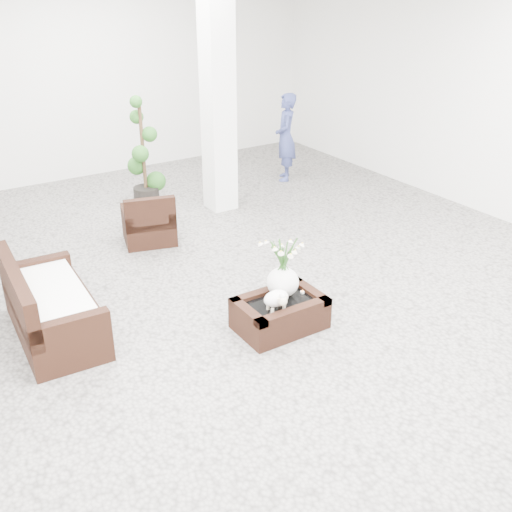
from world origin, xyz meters
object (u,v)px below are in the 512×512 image
coffee_table (280,315)px  topiary (143,152)px  armchair (148,217)px  loveseat (52,299)px

coffee_table → topiary: size_ratio=0.53×
armchair → topiary: topiary is taller
topiary → loveseat: bearing=-127.3°
armchair → topiary: size_ratio=0.43×
loveseat → topiary: topiary is taller
armchair → loveseat: 2.42m
coffee_table → topiary: bearing=85.6°
armchair → topiary: bearing=-96.8°
armchair → topiary: 1.58m
loveseat → topiary: 3.86m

